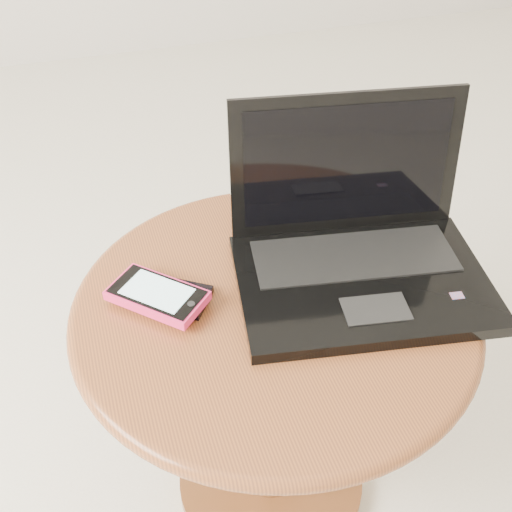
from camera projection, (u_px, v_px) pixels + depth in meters
name	position (u px, v px, depth m)	size (l,w,h in m)	color
table	(274.00, 349.00, 0.96)	(0.56, 0.56, 0.44)	brown
laptop	(357.00, 247.00, 0.92)	(0.37, 0.31, 0.22)	black
phone_black	(166.00, 295.00, 0.90)	(0.13, 0.11, 0.01)	black
phone_pink	(157.00, 295.00, 0.88)	(0.14, 0.14, 0.02)	#FD2868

